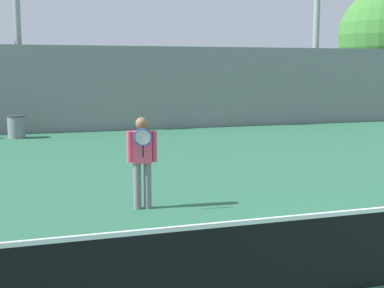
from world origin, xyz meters
TOP-DOWN VIEW (x-y plane):
  - tennis_player at (-2.67, 4.28)m, footprint 0.54×0.44m
  - trash_bin at (-4.96, 15.31)m, footprint 0.65×0.65m
  - back_fence at (0.00, 16.67)m, footprint 30.72×0.06m

SIDE VIEW (x-z plane):
  - trash_bin at x=-4.96m, z-range 0.00..0.83m
  - tennis_player at x=-2.67m, z-range 0.11..1.80m
  - back_fence at x=0.00m, z-range 0.00..3.43m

